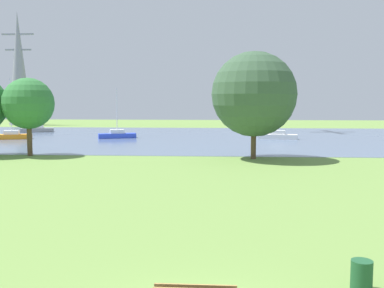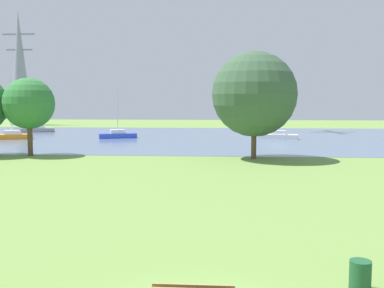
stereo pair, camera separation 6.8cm
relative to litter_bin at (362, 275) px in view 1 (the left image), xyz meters
The scene contains 10 objects.
ground_plane 20.10m from the litter_bin, 102.14° to the left, with size 160.00×160.00×0.00m, color olive.
litter_bin is the anchor object (origin of this frame).
water_surface 47.83m from the litter_bin, 95.07° to the left, with size 140.00×40.00×0.02m, color slate.
sailboat_white 45.74m from the litter_bin, 85.67° to the left, with size 5.00×2.38×6.77m.
sailboat_gray 64.29m from the litter_bin, 119.88° to the left, with size 5.03×2.82×5.31m.
sailboat_blue 48.93m from the litter_bin, 110.59° to the left, with size 5.03×2.96×6.47m.
sailboat_orange 52.85m from the litter_bin, 124.82° to the left, with size 5.03×2.76×7.82m.
tree_west_near 34.48m from the litter_bin, 127.33° to the left, with size 4.53×4.53×6.91m.
tree_mid_shore 26.85m from the litter_bin, 92.14° to the left, with size 7.12×7.12×8.99m.
electricity_pylon 87.95m from the litter_bin, 120.01° to the left, with size 6.40×4.40×22.19m.
Camera 1 is at (0.54, -9.27, 4.97)m, focal length 42.09 mm.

